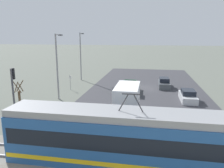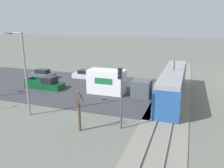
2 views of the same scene
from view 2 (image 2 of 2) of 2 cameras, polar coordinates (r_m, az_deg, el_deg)
name	(u,v)px [view 2 (image 2 of 2)]	position (r m, az deg, el deg)	size (l,w,h in m)	color
ground_plane	(37,83)	(37.39, -19.01, 0.32)	(320.00, 320.00, 0.00)	#60665B
road_surface	(37,82)	(37.38, -19.01, 0.38)	(17.21, 39.71, 0.08)	#38383D
rail_bed	(172,96)	(29.51, 15.44, -3.10)	(55.43, 4.40, 0.22)	gray
light_rail_tram	(173,84)	(28.51, 15.59, -0.08)	(15.93, 2.67, 4.67)	#235193
box_truck	(115,83)	(28.92, 0.71, 0.21)	(2.32, 8.40, 3.21)	#4C5156
pickup_truck	(45,84)	(33.28, -17.04, 0.07)	(1.99, 5.73, 1.78)	#0C4723
sedan_car_0	(85,75)	(38.44, -7.02, 2.43)	(1.84, 4.32, 1.40)	silver
sedan_car_1	(43,74)	(39.98, -17.69, 2.40)	(1.71, 4.34, 1.55)	#4C5156
traffic_light_pole	(121,90)	(18.79, 2.28, -1.68)	(0.28, 0.47, 5.50)	#47474C
street_tree	(79,112)	(19.15, -8.57, -7.34)	(0.91, 0.75, 3.76)	brown
street_lamp_mid_block	(24,69)	(23.14, -22.09, 3.68)	(0.36, 1.95, 8.41)	gray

